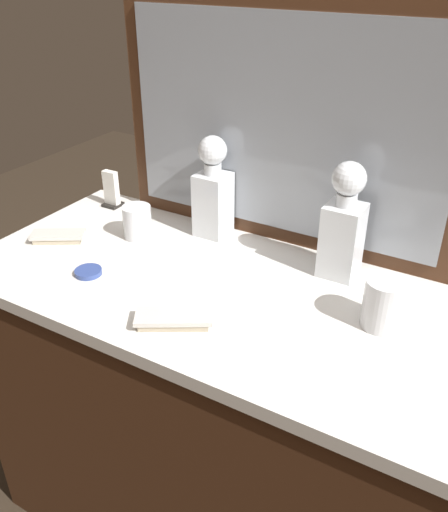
# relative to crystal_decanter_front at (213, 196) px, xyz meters

# --- Properties ---
(dresser) EXTENTS (1.27, 0.59, 0.86)m
(dresser) POSITION_rel_crystal_decanter_front_xyz_m (0.16, -0.22, -0.54)
(dresser) COLOR #472816
(dresser) RESTS_ON ground_plane
(dresser_mirror) EXTENTS (0.91, 0.03, 0.60)m
(dresser_mirror) POSITION_rel_crystal_decanter_front_xyz_m (0.16, 0.06, 0.19)
(dresser_mirror) COLOR #472816
(dresser_mirror) RESTS_ON dresser
(crystal_decanter_front) EXTENTS (0.08, 0.08, 0.27)m
(crystal_decanter_front) POSITION_rel_crystal_decanter_front_xyz_m (0.00, 0.00, 0.00)
(crystal_decanter_front) COLOR white
(crystal_decanter_front) RESTS_ON dresser
(crystal_decanter_right) EXTENTS (0.09, 0.09, 0.28)m
(crystal_decanter_right) POSITION_rel_crystal_decanter_front_xyz_m (0.37, -0.03, 0.00)
(crystal_decanter_right) COLOR white
(crystal_decanter_right) RESTS_ON dresser
(crystal_tumbler_front) EXTENTS (0.08, 0.08, 0.09)m
(crystal_tumbler_front) POSITION_rel_crystal_decanter_front_xyz_m (-0.16, -0.12, -0.07)
(crystal_tumbler_front) COLOR white
(crystal_tumbler_front) RESTS_ON dresser
(crystal_tumbler_far_left) EXTENTS (0.09, 0.09, 0.11)m
(crystal_tumbler_far_left) POSITION_rel_crystal_decanter_front_xyz_m (0.51, -0.18, -0.06)
(crystal_tumbler_far_left) COLOR white
(crystal_tumbler_far_left) RESTS_ON dresser
(silver_brush_front) EXTENTS (0.15, 0.12, 0.02)m
(silver_brush_front) POSITION_rel_crystal_decanter_front_xyz_m (-0.33, -0.25, -0.10)
(silver_brush_front) COLOR #B7A88C
(silver_brush_front) RESTS_ON dresser
(silver_brush_rear) EXTENTS (0.17, 0.14, 0.02)m
(silver_brush_rear) POSITION_rel_crystal_decanter_front_xyz_m (0.14, -0.39, -0.10)
(silver_brush_rear) COLOR #B7A88C
(silver_brush_rear) RESTS_ON dresser
(porcelain_dish) EXTENTS (0.06, 0.06, 0.01)m
(porcelain_dish) POSITION_rel_crystal_decanter_front_xyz_m (-0.15, -0.33, -0.10)
(porcelain_dish) COLOR #33478C
(porcelain_dish) RESTS_ON dresser
(napkin_holder) EXTENTS (0.05, 0.05, 0.11)m
(napkin_holder) POSITION_rel_crystal_decanter_front_xyz_m (-0.36, 0.00, -0.06)
(napkin_holder) COLOR black
(napkin_holder) RESTS_ON dresser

